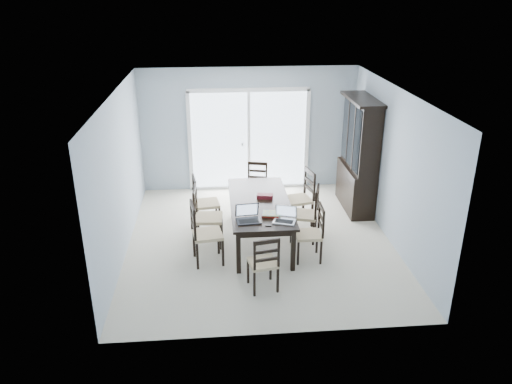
% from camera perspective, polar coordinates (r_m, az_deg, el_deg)
% --- Properties ---
extents(floor, '(5.00, 5.00, 0.00)m').
position_cam_1_polar(floor, '(8.71, 0.42, -5.59)').
color(floor, beige).
rests_on(floor, ground).
extents(ceiling, '(5.00, 5.00, 0.00)m').
position_cam_1_polar(ceiling, '(7.82, 0.48, 11.42)').
color(ceiling, white).
rests_on(ceiling, back_wall).
extents(back_wall, '(4.50, 0.02, 2.60)m').
position_cam_1_polar(back_wall, '(10.55, -0.84, 7.14)').
color(back_wall, '#96A6B4').
rests_on(back_wall, floor).
extents(wall_left, '(0.02, 5.00, 2.60)m').
position_cam_1_polar(wall_left, '(8.29, -15.24, 1.90)').
color(wall_left, '#96A6B4').
rests_on(wall_left, floor).
extents(wall_right, '(0.02, 5.00, 2.60)m').
position_cam_1_polar(wall_right, '(8.67, 15.44, 2.81)').
color(wall_right, '#96A6B4').
rests_on(wall_right, floor).
extents(balcony, '(4.50, 2.00, 0.10)m').
position_cam_1_polar(balcony, '(11.92, -1.16, 2.17)').
color(balcony, gray).
rests_on(balcony, ground).
extents(railing, '(4.50, 0.06, 1.10)m').
position_cam_1_polar(railing, '(12.68, -1.49, 6.30)').
color(railing, '#99999E').
rests_on(railing, balcony).
extents(dining_table, '(1.00, 2.20, 0.75)m').
position_cam_1_polar(dining_table, '(8.42, 0.44, -1.56)').
color(dining_table, black).
rests_on(dining_table, floor).
extents(china_hutch, '(0.50, 1.38, 2.20)m').
position_cam_1_polar(china_hutch, '(9.79, 11.64, 4.03)').
color(china_hutch, black).
rests_on(china_hutch, floor).
extents(sliding_door, '(2.52, 0.05, 2.18)m').
position_cam_1_polar(sliding_door, '(10.59, -0.82, 6.00)').
color(sliding_door, silver).
rests_on(sliding_door, floor).
extents(chair_left_near, '(0.52, 0.51, 1.18)m').
position_cam_1_polar(chair_left_near, '(7.84, -6.33, -3.98)').
color(chair_left_near, black).
rests_on(chair_left_near, floor).
extents(chair_left_mid, '(0.49, 0.48, 1.20)m').
position_cam_1_polar(chair_left_mid, '(8.39, -6.15, -2.08)').
color(chair_left_mid, black).
rests_on(chair_left_mid, floor).
extents(chair_left_far, '(0.49, 0.48, 1.14)m').
position_cam_1_polar(chair_left_far, '(8.99, -6.28, -0.56)').
color(chair_left_far, black).
rests_on(chair_left_far, floor).
extents(chair_right_near, '(0.42, 0.41, 1.07)m').
position_cam_1_polar(chair_right_near, '(7.98, 6.68, -4.01)').
color(chair_right_near, black).
rests_on(chair_right_near, floor).
extents(chair_right_mid, '(0.54, 0.53, 1.13)m').
position_cam_1_polar(chair_right_mid, '(8.55, 6.20, -1.83)').
color(chair_right_mid, black).
rests_on(chair_right_mid, floor).
extents(chair_right_far, '(0.55, 0.54, 1.19)m').
position_cam_1_polar(chair_right_far, '(9.13, 5.43, 0.05)').
color(chair_right_far, black).
rests_on(chair_right_far, floor).
extents(chair_end_near, '(0.45, 0.46, 1.03)m').
position_cam_1_polar(chair_end_near, '(7.12, 0.98, -7.57)').
color(chair_end_near, black).
rests_on(chair_end_near, floor).
extents(chair_end_far, '(0.48, 0.49, 1.05)m').
position_cam_1_polar(chair_end_far, '(9.80, 0.09, 1.32)').
color(chair_end_far, black).
rests_on(chair_end_far, floor).
extents(laptop_dark, '(0.39, 0.29, 0.25)m').
position_cam_1_polar(laptop_dark, '(7.66, -0.85, -3.00)').
color(laptop_dark, black).
rests_on(laptop_dark, dining_table).
extents(laptop_silver, '(0.39, 0.33, 0.23)m').
position_cam_1_polar(laptop_silver, '(7.66, 3.26, -3.06)').
color(laptop_silver, silver).
rests_on(laptop_silver, dining_table).
extents(book_stack, '(0.33, 0.27, 0.05)m').
position_cam_1_polar(book_stack, '(7.87, 1.76, -2.55)').
color(book_stack, '#9C2E13').
rests_on(book_stack, dining_table).
extents(cell_phone, '(0.10, 0.06, 0.01)m').
position_cam_1_polar(cell_phone, '(7.55, 1.40, -3.86)').
color(cell_phone, black).
rests_on(cell_phone, dining_table).
extents(game_box, '(0.29, 0.18, 0.07)m').
position_cam_1_polar(game_box, '(8.50, 1.02, -0.49)').
color(game_box, '#4E0F1E').
rests_on(game_box, dining_table).
extents(hot_tub, '(2.33, 2.17, 1.02)m').
position_cam_1_polar(hot_tub, '(11.75, -5.43, 4.68)').
color(hot_tub, maroon).
rests_on(hot_tub, balcony).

